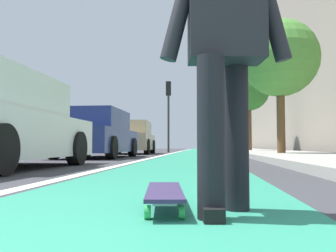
{
  "coord_description": "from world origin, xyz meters",
  "views": [
    {
      "loc": [
        -1.07,
        -0.39,
        0.36
      ],
      "look_at": [
        10.73,
        0.73,
        1.0
      ],
      "focal_mm": 39.75,
      "sensor_mm": 36.0,
      "label": 1
    }
  ],
  "objects": [
    {
      "name": "street_tree_far",
      "position": [
        19.88,
        -2.93,
        3.46
      ],
      "size": [
        2.32,
        2.32,
        4.66
      ],
      "color": "brown",
      "rests_on": "ground"
    },
    {
      "name": "skater_person",
      "position": [
        0.94,
        -0.51,
        0.94
      ],
      "size": [
        0.48,
        0.72,
        1.64
      ],
      "color": "black",
      "rests_on": "ground"
    },
    {
      "name": "bike_lane_paint",
      "position": [
        24.0,
        0.0,
        0.0
      ],
      "size": [
        56.0,
        2.05,
        0.0
      ],
      "primitive_type": "cube",
      "color": "#288466",
      "rests_on": "ground"
    },
    {
      "name": "traffic_light",
      "position": [
        19.85,
        1.57,
        2.8
      ],
      "size": [
        0.33,
        0.28,
        4.04
      ],
      "color": "#2D2D2D",
      "rests_on": "ground"
    },
    {
      "name": "building_facade",
      "position": [
        22.0,
        -6.05,
        6.61
      ],
      "size": [
        40.0,
        1.2,
        13.22
      ],
      "primitive_type": "cube",
      "color": "gray",
      "rests_on": "ground"
    },
    {
      "name": "lane_stripe_white",
      "position": [
        20.0,
        1.17,
        0.0
      ],
      "size": [
        52.0,
        0.16,
        0.01
      ],
      "primitive_type": "cube",
      "color": "silver",
      "rests_on": "ground"
    },
    {
      "name": "parked_car_far",
      "position": [
        15.85,
        2.9,
        0.72
      ],
      "size": [
        4.24,
        2.05,
        1.49
      ],
      "color": "tan",
      "rests_on": "ground"
    },
    {
      "name": "street_tree_mid",
      "position": [
        11.37,
        -2.93,
        3.25
      ],
      "size": [
        2.56,
        2.56,
        4.55
      ],
      "color": "brown",
      "rests_on": "ground"
    },
    {
      "name": "ground_plane",
      "position": [
        10.0,
        0.0,
        0.0
      ],
      "size": [
        80.0,
        80.0,
        0.0
      ],
      "primitive_type": "plane",
      "color": "#38383D"
    },
    {
      "name": "parked_car_mid",
      "position": [
        10.25,
        2.9,
        0.71
      ],
      "size": [
        4.55,
        1.9,
        1.48
      ],
      "color": "navy",
      "rests_on": "ground"
    },
    {
      "name": "skateboard",
      "position": [
        1.09,
        -0.16,
        0.09
      ],
      "size": [
        0.86,
        0.29,
        0.11
      ],
      "color": "green",
      "rests_on": "ground"
    },
    {
      "name": "sidewalk_curb",
      "position": [
        18.0,
        -3.33,
        0.07
      ],
      "size": [
        52.0,
        3.2,
        0.14
      ],
      "primitive_type": "cube",
      "color": "#9E9B93",
      "rests_on": "ground"
    }
  ]
}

